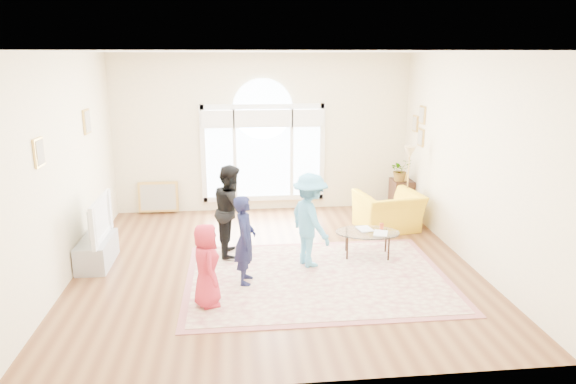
{
  "coord_description": "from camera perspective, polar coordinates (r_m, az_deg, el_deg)",
  "views": [
    {
      "loc": [
        -0.59,
        -7.39,
        3.17
      ],
      "look_at": [
        0.23,
        0.3,
        1.08
      ],
      "focal_mm": 32.0,
      "sensor_mm": 36.0,
      "label": 1
    }
  ],
  "objects": [
    {
      "name": "coffee_table",
      "position": [
        8.33,
        8.82,
        -4.53
      ],
      "size": [
        1.11,
        0.82,
        0.54
      ],
      "rotation": [
        0.0,
        0.0,
        -0.17
      ],
      "color": "silver",
      "rests_on": "ground"
    },
    {
      "name": "television",
      "position": [
        8.35,
        -20.74,
        -2.8
      ],
      "size": [
        0.17,
        1.13,
        0.65
      ],
      "color": "black",
      "rests_on": "tv_console"
    },
    {
      "name": "child_navy",
      "position": [
        7.23,
        -4.79,
        -5.3
      ],
      "size": [
        0.35,
        0.49,
        1.27
      ],
      "primitive_type": "imported",
      "rotation": [
        0.0,
        0.0,
        1.47
      ],
      "color": "#15193D",
      "rests_on": "area_rug"
    },
    {
      "name": "potted_plant",
      "position": [
        10.49,
        12.38,
        2.4
      ],
      "size": [
        0.48,
        0.44,
        0.46
      ],
      "primitive_type": "imported",
      "rotation": [
        0.0,
        0.0,
        0.22
      ],
      "color": "#33722D",
      "rests_on": "plant_pedestal"
    },
    {
      "name": "child_red",
      "position": [
        6.68,
        -9.06,
        -8.02
      ],
      "size": [
        0.46,
        0.6,
        1.1
      ],
      "primitive_type": "imported",
      "rotation": [
        0.0,
        0.0,
        1.8
      ],
      "color": "#B52436",
      "rests_on": "area_rug"
    },
    {
      "name": "child_blue",
      "position": [
        7.77,
        2.47,
        -3.13
      ],
      "size": [
        0.85,
        1.07,
        1.45
      ],
      "primitive_type": "imported",
      "rotation": [
        0.0,
        0.0,
        1.95
      ],
      "color": "#4A9AC3",
      "rests_on": "area_rug"
    },
    {
      "name": "rug_border",
      "position": [
        7.62,
        3.26,
        -9.47
      ],
      "size": [
        3.8,
        2.8,
        0.01
      ],
      "primitive_type": "cube",
      "color": "#9C595A",
      "rests_on": "ground"
    },
    {
      "name": "child_black",
      "position": [
        8.24,
        -6.29,
        -2.02
      ],
      "size": [
        0.59,
        0.74,
        1.47
      ],
      "primitive_type": "imported",
      "rotation": [
        0.0,
        0.0,
        1.62
      ],
      "color": "black",
      "rests_on": "area_rug"
    },
    {
      "name": "room_shell",
      "position": [
        10.37,
        -2.69,
        6.2
      ],
      "size": [
        6.0,
        6.0,
        6.0
      ],
      "color": "beige",
      "rests_on": "ground"
    },
    {
      "name": "area_rug",
      "position": [
        7.62,
        3.26,
        -9.44
      ],
      "size": [
        3.6,
        2.6,
        0.02
      ],
      "primitive_type": "cube",
      "color": "beige",
      "rests_on": "ground"
    },
    {
      "name": "floor_lamp",
      "position": [
        9.86,
        13.32,
        3.66
      ],
      "size": [
        0.31,
        0.31,
        1.51
      ],
      "color": "black",
      "rests_on": "ground"
    },
    {
      "name": "ground",
      "position": [
        8.07,
        -1.4,
        -8.05
      ],
      "size": [
        6.0,
        6.0,
        0.0
      ],
      "primitive_type": "plane",
      "color": "#56311B",
      "rests_on": "ground"
    },
    {
      "name": "leaning_picture",
      "position": [
        10.88,
        -14.09,
        -2.3
      ],
      "size": [
        0.8,
        0.14,
        0.62
      ],
      "primitive_type": "cube",
      "rotation": [
        -0.14,
        0.0,
        0.0
      ],
      "color": "tan",
      "rests_on": "ground"
    },
    {
      "name": "tv_console",
      "position": [
        8.52,
        -20.46,
        -6.23
      ],
      "size": [
        0.45,
        1.0,
        0.42
      ],
      "primitive_type": "cube",
      "color": "#97999F",
      "rests_on": "ground"
    },
    {
      "name": "plant_pedestal",
      "position": [
        10.63,
        12.2,
        -0.64
      ],
      "size": [
        0.2,
        0.2,
        0.7
      ],
      "primitive_type": "cylinder",
      "color": "white",
      "rests_on": "ground"
    },
    {
      "name": "armchair",
      "position": [
        9.67,
        11.09,
        -2.12
      ],
      "size": [
        1.24,
        1.13,
        0.71
      ],
      "primitive_type": "imported",
      "rotation": [
        0.0,
        0.0,
        3.32
      ],
      "color": "yellow",
      "rests_on": "ground"
    },
    {
      "name": "side_cabinet",
      "position": [
        10.74,
        12.46,
        -0.49
      ],
      "size": [
        0.4,
        0.5,
        0.7
      ],
      "primitive_type": "cube",
      "color": "black",
      "rests_on": "ground"
    }
  ]
}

